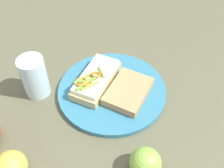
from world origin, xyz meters
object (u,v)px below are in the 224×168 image
Objects in this scene: plate at (112,90)px; apple_1 at (11,167)px; drinking_glass at (34,77)px; apple_0 at (145,163)px; sandwich at (96,79)px; bread_slice_side at (128,91)px.

plate is 0.34m from apple_1.
drinking_glass is at bearing 106.39° from apple_1.
apple_0 is at bearing -22.25° from drinking_glass.
drinking_glass is (-0.21, -0.06, 0.05)m from plate.
sandwich is 0.17m from drinking_glass.
drinking_glass is at bearing 157.75° from apple_0.
plate is at bearing 124.92° from apple_0.
plate is 4.31× the size of apple_1.
sandwich is 0.10m from bread_slice_side.
drinking_glass reaches higher than bread_slice_side.
sandwich is 0.32m from apple_1.
drinking_glass is (-0.26, -0.06, 0.03)m from bread_slice_side.
apple_0 is (0.20, -0.21, 0.00)m from sandwich.
drinking_glass is (-0.16, -0.07, 0.03)m from sandwich.
bread_slice_side is at bearing 115.16° from apple_0.
bread_slice_side is 1.15× the size of drinking_glass.
apple_0 is at bearing 19.45° from apple_1.
plate is at bearing 66.07° from apple_1.
plate is 0.23m from drinking_glass.
sandwich is 1.52× the size of drinking_glass.
plate is 2.56× the size of drinking_glass.
apple_0 is 0.39m from drinking_glass.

